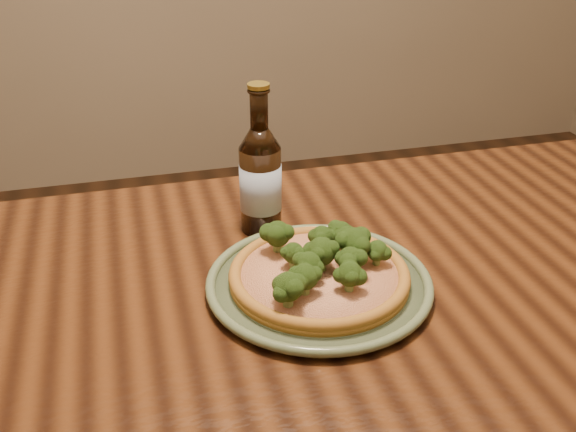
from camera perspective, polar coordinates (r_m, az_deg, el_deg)
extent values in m
cube|color=#44220E|center=(0.93, 5.92, -8.53)|extent=(1.60, 0.90, 0.04)
cylinder|color=#5B6848|center=(0.95, 2.63, -5.93)|extent=(0.29, 0.29, 0.01)
torus|color=#5B6848|center=(0.94, 2.64, -5.58)|extent=(0.32, 0.32, 0.01)
torus|color=#5B6848|center=(0.94, 2.64, -5.63)|extent=(0.25, 0.25, 0.01)
cylinder|color=#A56C25|center=(0.94, 2.65, -5.32)|extent=(0.25, 0.25, 0.01)
torus|color=#A56C25|center=(0.94, 2.66, -4.92)|extent=(0.25, 0.25, 0.02)
cylinder|color=beige|center=(0.94, 2.66, -4.92)|extent=(0.22, 0.22, 0.01)
sphere|color=#395A1C|center=(0.90, 1.76, -4.09)|extent=(0.05, 0.05, 0.03)
sphere|color=#395A1C|center=(0.97, 2.88, -1.75)|extent=(0.04, 0.04, 0.03)
sphere|color=#395A1C|center=(0.94, 5.61, -2.23)|extent=(0.05, 0.05, 0.04)
sphere|color=#395A1C|center=(0.92, 2.85, -3.01)|extent=(0.05, 0.05, 0.04)
sphere|color=#395A1C|center=(0.95, 7.56, -2.93)|extent=(0.04, 0.04, 0.03)
sphere|color=#395A1C|center=(0.88, 1.46, -5.17)|extent=(0.05, 0.05, 0.04)
sphere|color=#395A1C|center=(0.93, 0.44, -3.14)|extent=(0.04, 0.04, 0.03)
sphere|color=#395A1C|center=(0.98, 4.51, -1.37)|extent=(0.04, 0.04, 0.03)
sphere|color=#395A1C|center=(0.85, 0.01, -6.01)|extent=(0.05, 0.05, 0.04)
sphere|color=#395A1C|center=(0.89, 5.26, -4.92)|extent=(0.04, 0.04, 0.03)
sphere|color=#395A1C|center=(0.91, 5.30, -3.69)|extent=(0.05, 0.05, 0.04)
sphere|color=#395A1C|center=(0.97, -0.89, -1.52)|extent=(0.05, 0.05, 0.04)
cylinder|color=black|center=(1.07, -2.33, 2.27)|extent=(0.07, 0.07, 0.14)
cone|color=black|center=(1.03, -2.42, 6.61)|extent=(0.07, 0.07, 0.03)
cylinder|color=black|center=(1.01, -2.48, 9.09)|extent=(0.03, 0.03, 0.06)
torus|color=black|center=(1.00, -2.51, 10.56)|extent=(0.03, 0.03, 0.01)
cylinder|color=#A58C33|center=(1.00, -2.52, 10.96)|extent=(0.03, 0.03, 0.01)
cylinder|color=#A7B5CA|center=(1.06, -2.33, 2.50)|extent=(0.07, 0.07, 0.08)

